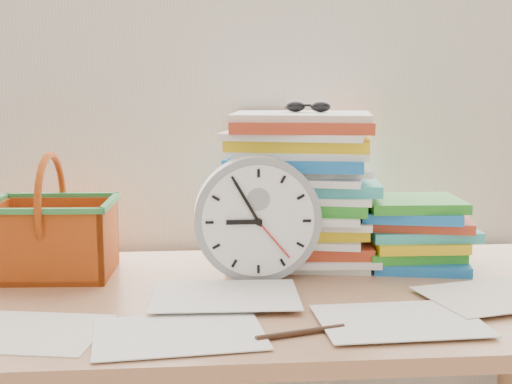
{
  "coord_description": "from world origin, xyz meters",
  "views": [
    {
      "loc": [
        -0.13,
        0.26,
        1.17
      ],
      "look_at": [
        -0.01,
        1.6,
        0.95
      ],
      "focal_mm": 50.0,
      "sensor_mm": 36.0,
      "label": 1
    }
  ],
  "objects_px": {
    "desk": "(261,329)",
    "paper_stack": "(300,188)",
    "basket": "(52,216)",
    "clock": "(257,219)",
    "book_stack": "(414,232)"
  },
  "relations": [
    {
      "from": "desk",
      "to": "paper_stack",
      "type": "distance_m",
      "value": 0.35
    },
    {
      "from": "book_stack",
      "to": "basket",
      "type": "xyz_separation_m",
      "value": [
        -0.78,
        -0.01,
        0.05
      ]
    },
    {
      "from": "clock",
      "to": "basket",
      "type": "height_order",
      "value": "clock"
    },
    {
      "from": "desk",
      "to": "clock",
      "type": "distance_m",
      "value": 0.22
    },
    {
      "from": "clock",
      "to": "paper_stack",
      "type": "bearing_deg",
      "value": 52.84
    },
    {
      "from": "desk",
      "to": "basket",
      "type": "bearing_deg",
      "value": 159.09
    },
    {
      "from": "desk",
      "to": "paper_stack",
      "type": "height_order",
      "value": "paper_stack"
    },
    {
      "from": "clock",
      "to": "book_stack",
      "type": "bearing_deg",
      "value": 13.01
    },
    {
      "from": "basket",
      "to": "desk",
      "type": "bearing_deg",
      "value": -17.73
    },
    {
      "from": "clock",
      "to": "desk",
      "type": "bearing_deg",
      "value": -89.79
    },
    {
      "from": "desk",
      "to": "basket",
      "type": "distance_m",
      "value": 0.5
    },
    {
      "from": "desk",
      "to": "paper_stack",
      "type": "bearing_deg",
      "value": 64.65
    },
    {
      "from": "desk",
      "to": "basket",
      "type": "relative_size",
      "value": 5.47
    },
    {
      "from": "paper_stack",
      "to": "basket",
      "type": "distance_m",
      "value": 0.54
    },
    {
      "from": "book_stack",
      "to": "clock",
      "type": "bearing_deg",
      "value": -166.99
    }
  ]
}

